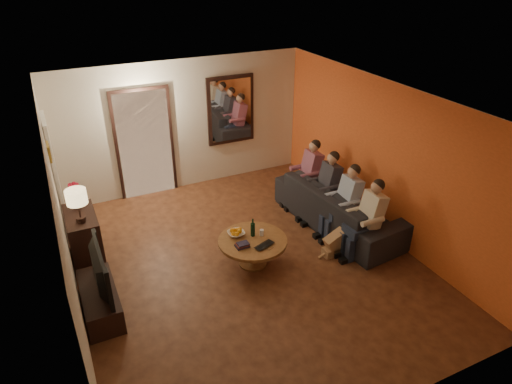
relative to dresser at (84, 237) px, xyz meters
name	(u,v)px	position (x,y,z in m)	size (l,w,h in m)	color
floor	(247,262)	(2.25, -1.19, -0.41)	(5.00, 6.00, 0.01)	#432012
ceiling	(245,102)	(2.25, -1.19, 2.19)	(5.00, 6.00, 0.01)	white
back_wall	(183,126)	(2.25, 1.81, 0.89)	(5.00, 0.02, 2.60)	beige
front_wall	(380,326)	(2.25, -4.19, 0.89)	(5.00, 0.02, 2.60)	beige
left_wall	(63,230)	(-0.25, -1.19, 0.89)	(0.02, 6.00, 2.60)	beige
right_wall	(383,160)	(4.75, -1.19, 0.89)	(0.02, 6.00, 2.60)	beige
orange_accent	(383,160)	(4.74, -1.19, 0.89)	(0.01, 6.00, 2.60)	#DB5B25
kitchen_doorway	(145,145)	(1.45, 1.79, 0.64)	(1.00, 0.06, 2.10)	#FFE0A5
door_trim	(145,145)	(1.45, 1.78, 0.64)	(1.12, 0.04, 2.22)	black
fridge_glimpse	(158,150)	(1.70, 1.79, 0.49)	(0.45, 0.03, 1.70)	silver
mirror_frame	(231,110)	(3.25, 1.77, 1.09)	(1.00, 0.05, 1.40)	black
mirror_glass	(231,110)	(3.25, 1.74, 1.09)	(0.86, 0.02, 1.26)	white
white_door	(56,176)	(-0.21, 1.11, 0.61)	(0.06, 0.85, 2.04)	white
framed_art	(49,152)	(-0.22, 0.11, 1.44)	(0.03, 0.28, 0.24)	#B28C33
art_canvas	(50,152)	(-0.21, 0.11, 1.44)	(0.01, 0.22, 0.18)	brown
dresser	(84,237)	(0.00, 0.00, 0.00)	(0.45, 0.92, 0.81)	black
table_lamp	(78,206)	(0.00, -0.22, 0.68)	(0.30, 0.30, 0.54)	beige
flower_vase	(75,196)	(0.00, 0.22, 0.63)	(0.14, 0.14, 0.44)	red
tv_stand	(100,301)	(0.00, -1.34, -0.22)	(0.45, 1.14, 0.38)	black
tv	(94,271)	(0.00, -1.34, 0.28)	(0.14, 1.08, 0.62)	black
sofa	(339,206)	(4.19, -0.87, -0.03)	(1.01, 2.59, 0.76)	black
person_a	(368,221)	(4.09, -1.77, 0.19)	(0.60, 0.40, 1.20)	tan
person_b	(345,204)	(4.09, -1.17, 0.19)	(0.60, 0.40, 1.20)	tan
person_c	(326,189)	(4.09, -0.57, 0.19)	(0.60, 0.40, 1.20)	tan
person_d	(308,176)	(4.09, 0.03, 0.19)	(0.60, 0.40, 1.20)	tan
dog	(338,239)	(3.67, -1.60, -0.13)	(0.56, 0.24, 0.56)	#9E6A49
coffee_table	(253,252)	(2.32, -1.26, -0.18)	(1.06, 1.06, 0.45)	brown
bowl	(236,234)	(2.14, -1.04, 0.07)	(0.26, 0.26, 0.06)	white
oranges	(236,230)	(2.14, -1.04, 0.14)	(0.20, 0.20, 0.08)	orange
wine_bottle	(253,227)	(2.37, -1.16, 0.20)	(0.07, 0.07, 0.31)	black
wine_glass	(262,233)	(2.50, -1.21, 0.09)	(0.06, 0.06, 0.10)	silver
book_stack	(242,245)	(2.10, -1.36, 0.08)	(0.20, 0.15, 0.07)	black
laptop	(267,247)	(2.42, -1.54, 0.06)	(0.33, 0.21, 0.03)	black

